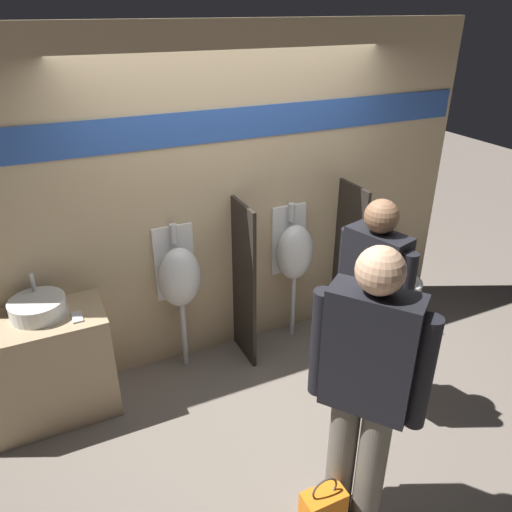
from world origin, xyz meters
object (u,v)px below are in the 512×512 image
urinal_near_counter (179,277)px  toilet (395,289)px  sink_basin (38,307)px  urinal_far (294,252)px  person_in_vest (371,303)px  person_with_lanyard (366,387)px  cell_phone (77,317)px

urinal_near_counter → toilet: bearing=-5.1°
sink_basin → urinal_far: size_ratio=0.30×
person_in_vest → urinal_near_counter: bearing=28.2°
urinal_far → person_in_vest: size_ratio=0.75×
urinal_far → urinal_near_counter: bearing=180.0°
urinal_near_counter → person_with_lanyard: person_with_lanyard is taller
person_in_vest → sink_basin: bearing=48.6°
person_with_lanyard → toilet: bearing=-82.6°
cell_phone → person_in_vest: size_ratio=0.08×
toilet → person_with_lanyard: bearing=-135.1°
urinal_far → person_in_vest: 1.07m
person_in_vest → person_with_lanyard: bearing=125.0°
sink_basin → urinal_far: (2.08, 0.08, -0.05)m
urinal_near_counter → sink_basin: bearing=-175.5°
cell_phone → urinal_near_counter: size_ratio=0.11×
cell_phone → person_in_vest: bearing=-24.2°
urinal_near_counter → toilet: 2.16m
person_in_vest → person_with_lanyard: (-0.59, -0.73, 0.06)m
sink_basin → urinal_near_counter: size_ratio=0.30×
cell_phone → urinal_far: 1.86m
cell_phone → person_in_vest: (1.86, -0.83, 0.09)m
sink_basin → person_in_vest: size_ratio=0.23×
person_in_vest → urinal_far: bearing=-15.7°
sink_basin → toilet: 3.18m
cell_phone → person_with_lanyard: (1.27, -1.56, 0.15)m
urinal_far → person_with_lanyard: (-0.58, -1.80, 0.15)m
sink_basin → urinal_near_counter: (1.04, 0.08, -0.05)m
urinal_near_counter → person_with_lanyard: size_ratio=0.71×
sink_basin → urinal_far: 2.09m
toilet → cell_phone: bearing=-179.0°
urinal_far → cell_phone: bearing=-172.7°
sink_basin → urinal_far: bearing=2.3°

